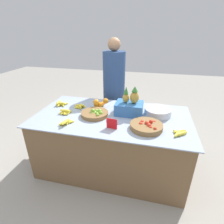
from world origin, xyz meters
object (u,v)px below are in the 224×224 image
object	(u,v)px
price_sign	(112,124)
vendor_person	(114,95)
metal_bowl	(158,112)
produce_crate	(130,106)
tomato_basket	(146,126)
lime_bowl	(95,114)

from	to	relation	value
price_sign	vendor_person	world-z (taller)	vendor_person
metal_bowl	vendor_person	bearing A→B (deg)	137.21
metal_bowl	price_sign	size ratio (longest dim) A/B	2.73
produce_crate	price_sign	bearing A→B (deg)	-107.37
price_sign	tomato_basket	bearing A→B (deg)	20.52
tomato_basket	metal_bowl	size ratio (longest dim) A/B	1.08
metal_bowl	vendor_person	distance (m)	0.96
tomato_basket	produce_crate	xyz separation A→B (m)	(-0.23, 0.32, 0.07)
lime_bowl	metal_bowl	size ratio (longest dim) A/B	1.03
metal_bowl	price_sign	xyz separation A→B (m)	(-0.47, -0.45, 0.01)
lime_bowl	price_sign	world-z (taller)	price_sign
lime_bowl	tomato_basket	distance (m)	0.65
tomato_basket	produce_crate	size ratio (longest dim) A/B	0.96
metal_bowl	tomato_basket	bearing A→B (deg)	-107.56
price_sign	lime_bowl	bearing A→B (deg)	144.52
tomato_basket	vendor_person	size ratio (longest dim) A/B	0.21
tomato_basket	price_sign	world-z (taller)	price_sign
metal_bowl	price_sign	world-z (taller)	price_sign
tomato_basket	metal_bowl	bearing A→B (deg)	72.44
tomato_basket	metal_bowl	world-z (taller)	tomato_basket
lime_bowl	tomato_basket	world-z (taller)	tomato_basket
produce_crate	metal_bowl	bearing A→B (deg)	5.97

